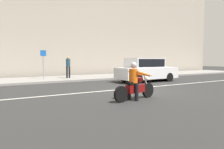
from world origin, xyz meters
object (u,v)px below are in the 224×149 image
object	(u,v)px
motorcycle_with_rider_orange_stripe	(135,84)
street_sign_post	(43,61)
parked_sedan_white	(146,70)
pedestrian_bystander	(68,65)

from	to	relation	value
motorcycle_with_rider_orange_stripe	street_sign_post	size ratio (longest dim) A/B	0.99
parked_sedan_white	street_sign_post	xyz separation A→B (m)	(-6.19, 4.82, 0.61)
street_sign_post	motorcycle_with_rider_orange_stripe	bearing A→B (deg)	-82.54
street_sign_post	pedestrian_bystander	world-z (taller)	street_sign_post
parked_sedan_white	pedestrian_bystander	world-z (taller)	pedestrian_bystander
motorcycle_with_rider_orange_stripe	pedestrian_bystander	bearing A→B (deg)	86.95
motorcycle_with_rider_orange_stripe	street_sign_post	world-z (taller)	street_sign_post
motorcycle_with_rider_orange_stripe	pedestrian_bystander	xyz separation A→B (m)	(0.50, 9.41, 0.54)
parked_sedan_white	pedestrian_bystander	xyz separation A→B (m)	(-4.39, 4.30, 0.27)
street_sign_post	pedestrian_bystander	distance (m)	1.90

